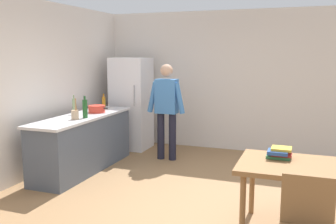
{
  "coord_description": "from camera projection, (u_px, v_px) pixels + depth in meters",
  "views": [
    {
      "loc": [
        1.33,
        -4.29,
        1.89
      ],
      "look_at": [
        -0.64,
        1.09,
        0.99
      ],
      "focal_mm": 40.16,
      "sensor_mm": 36.0,
      "label": 1
    }
  ],
  "objects": [
    {
      "name": "ground_plane",
      "position": [
        186.0,
        205.0,
        4.72
      ],
      "size": [
        14.0,
        14.0,
        0.0
      ],
      "primitive_type": "plane",
      "color": "#936D47"
    },
    {
      "name": "utensil_jar",
      "position": [
        75.0,
        114.0,
        5.65
      ],
      "size": [
        0.11,
        0.11,
        0.32
      ],
      "color": "tan",
      "rests_on": "kitchen_counter"
    },
    {
      "name": "wall_left",
      "position": [
        24.0,
        90.0,
        5.59
      ],
      "size": [
        0.12,
        5.6,
        2.7
      ],
      "primitive_type": "cube",
      "color": "silver",
      "rests_on": "ground_plane"
    },
    {
      "name": "kitchen_counter",
      "position": [
        83.0,
        143.0,
        6.08
      ],
      "size": [
        0.64,
        2.2,
        0.9
      ],
      "color": "#4C5666",
      "rests_on": "ground_plane"
    },
    {
      "name": "refrigerator",
      "position": [
        132.0,
        103.0,
        7.46
      ],
      "size": [
        0.7,
        0.67,
        1.8
      ],
      "color": "white",
      "rests_on": "ground_plane"
    },
    {
      "name": "wall_back",
      "position": [
        233.0,
        81.0,
        7.3
      ],
      "size": [
        6.4,
        0.12,
        2.7
      ],
      "primitive_type": "cube",
      "color": "silver",
      "rests_on": "ground_plane"
    },
    {
      "name": "book_stack",
      "position": [
        279.0,
        153.0,
        4.09
      ],
      "size": [
        0.27,
        0.24,
        0.12
      ],
      "color": "#387A47",
      "rests_on": "dining_table"
    },
    {
      "name": "dining_table",
      "position": [
        308.0,
        172.0,
        3.86
      ],
      "size": [
        1.4,
        0.9,
        0.75
      ],
      "color": "olive",
      "rests_on": "ground_plane"
    },
    {
      "name": "cooking_pot",
      "position": [
        97.0,
        109.0,
        6.31
      ],
      "size": [
        0.4,
        0.28,
        0.12
      ],
      "color": "red",
      "rests_on": "kitchen_counter"
    },
    {
      "name": "bottle_wine_green",
      "position": [
        85.0,
        109.0,
        5.77
      ],
      "size": [
        0.08,
        0.08,
        0.34
      ],
      "color": "#1E5123",
      "rests_on": "kitchen_counter"
    },
    {
      "name": "person",
      "position": [
        167.0,
        105.0,
        6.61
      ],
      "size": [
        0.7,
        0.22,
        1.7
      ],
      "color": "#1E1E2D",
      "rests_on": "ground_plane"
    },
    {
      "name": "bottle_oil_amber",
      "position": [
        104.0,
        103.0,
        6.65
      ],
      "size": [
        0.06,
        0.06,
        0.28
      ],
      "color": "#996619",
      "rests_on": "kitchen_counter"
    },
    {
      "name": "bottle_vinegar_tall",
      "position": [
        74.0,
        106.0,
        6.09
      ],
      "size": [
        0.06,
        0.06,
        0.32
      ],
      "color": "gray",
      "rests_on": "kitchen_counter"
    }
  ]
}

